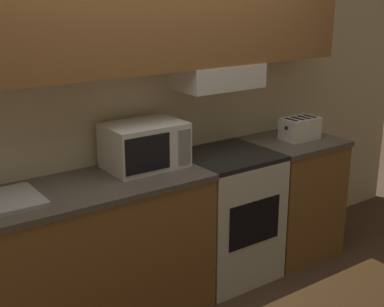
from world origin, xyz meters
TOP-DOWN VIEW (x-y plane):
  - ground_plane at (0.00, 0.00)m, footprint 16.00×16.00m
  - wall_back at (0.01, -0.07)m, footprint 5.32×0.38m
  - lower_counter_main at (-0.63, -0.29)m, footprint 1.69×0.60m
  - lower_counter_right_stub at (1.15, -0.29)m, footprint 0.64×0.60m
  - stove_range at (0.52, -0.29)m, footprint 0.61×0.58m
  - microwave at (-0.07, -0.20)m, footprint 0.48×0.34m
  - toaster at (1.19, -0.31)m, footprint 0.28×0.18m

SIDE VIEW (x-z plane):
  - ground_plane at x=0.00m, z-range 0.00..0.00m
  - stove_range at x=0.52m, z-range 0.00..0.90m
  - lower_counter_main at x=-0.63m, z-range 0.00..0.90m
  - lower_counter_right_stub at x=1.15m, z-range 0.00..0.90m
  - toaster at x=1.19m, z-range 0.90..1.06m
  - microwave at x=-0.07m, z-range 0.90..1.18m
  - wall_back at x=0.01m, z-range 0.26..2.81m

